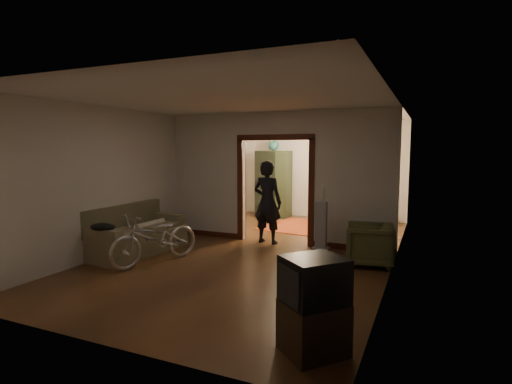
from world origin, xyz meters
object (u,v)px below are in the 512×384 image
Objects in this scene: sofa at (137,229)px; desk at (354,211)px; person at (267,202)px; bicycle at (156,238)px; locker at (273,184)px; armchair at (369,244)px.

sofa reaches higher than desk.
person is 1.82× the size of desk.
bicycle is at bearing -132.15° from desk.
locker is (-1.10, 3.19, 0.10)m from person.
armchair is at bearing -92.55° from desk.
armchair is at bearing 41.24° from bicycle.
bicycle is at bearing -86.11° from locker.
locker reaches higher than armchair.
armchair is at bearing 165.61° from person.
person is 0.90× the size of locker.
sofa is 1.16× the size of bicycle.
person is (1.22, 2.23, 0.43)m from bicycle.
person reaches higher than sofa.
armchair is at bearing -44.87° from locker.
desk is (1.32, 2.99, -0.52)m from person.
armchair is 5.24m from locker.
armchair is (4.26, 0.98, -0.10)m from sofa.
locker is at bearing -148.54° from armchair.
locker is at bearing 159.32° from desk.
locker is 2.02× the size of desk.
person reaches higher than desk.
person is at bearing -65.79° from locker.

